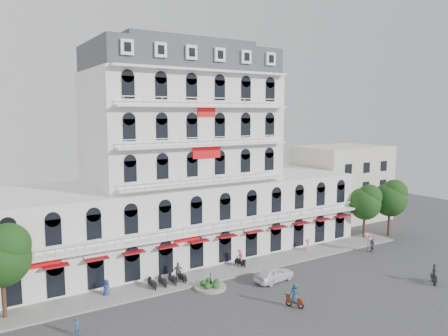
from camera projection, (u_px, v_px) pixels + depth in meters
ground at (272, 303)px, 39.81m from camera, size 120.00×120.00×0.00m
sidewalk at (220, 272)px, 47.39m from camera, size 53.00×4.00×0.16m
main_building at (182, 173)px, 53.76m from camera, size 45.00×15.00×25.80m
flank_building_east at (341, 182)px, 71.64m from camera, size 14.00×10.00×12.00m
traffic_island at (210, 286)px, 43.27m from camera, size 3.20×3.20×1.60m
parked_scooter_row at (168, 286)px, 43.91m from camera, size 4.40×1.80×1.10m
tree_west_inner at (2, 254)px, 36.14m from camera, size 4.76×4.76×8.25m
tree_east_inner at (365, 201)px, 60.18m from camera, size 4.40×4.37×7.57m
tree_east_outer at (390, 197)px, 61.39m from camera, size 4.65×4.65×8.05m
parked_car at (274, 274)px, 45.01m from camera, size 4.72×2.34×1.55m
rider_east at (295, 295)px, 38.86m from camera, size 1.04×1.54×2.28m
rider_northeast at (434, 274)px, 44.34m from camera, size 1.32×1.29×2.12m
rider_center at (240, 258)px, 49.11m from camera, size 0.74×1.70×2.08m
pedestrian_left at (106, 288)px, 41.26m from camera, size 0.94×0.79×1.65m
pedestrian_mid at (178, 271)px, 45.18m from camera, size 1.23×0.89×1.94m
pedestrian_right at (307, 245)px, 54.56m from camera, size 1.25×1.05×1.68m
pedestrian_far at (77, 326)px, 33.94m from camera, size 0.66×0.59×1.51m
balloon_vendor at (371, 243)px, 54.33m from camera, size 1.44×1.36×2.45m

